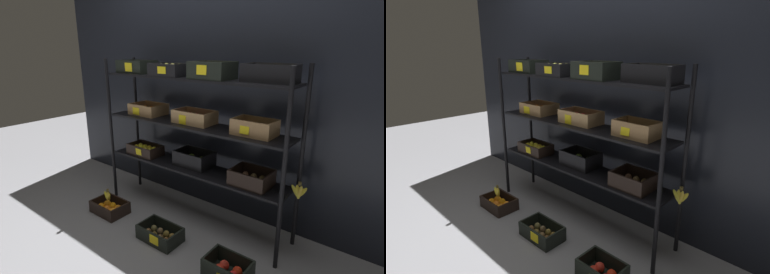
% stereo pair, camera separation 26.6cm
% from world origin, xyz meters
% --- Properties ---
extents(ground_plane, '(10.00, 10.00, 0.00)m').
position_xyz_m(ground_plane, '(0.00, 0.00, 0.00)').
color(ground_plane, gray).
extents(storefront_wall, '(4.22, 0.12, 2.31)m').
position_xyz_m(storefront_wall, '(0.00, 0.37, 1.15)').
color(storefront_wall, black).
rests_on(storefront_wall, ground_plane).
extents(display_rack, '(1.94, 0.38, 1.45)m').
position_xyz_m(display_rack, '(0.01, 0.01, 0.95)').
color(display_rack, black).
rests_on(display_rack, ground_plane).
extents(crate_ground_orange, '(0.34, 0.24, 0.12)m').
position_xyz_m(crate_ground_orange, '(-0.67, -0.44, 0.05)').
color(crate_ground_orange, black).
rests_on(crate_ground_orange, ground_plane).
extents(crate_ground_kiwi, '(0.36, 0.23, 0.13)m').
position_xyz_m(crate_ground_kiwi, '(0.01, -0.45, 0.05)').
color(crate_ground_kiwi, black).
rests_on(crate_ground_kiwi, ground_plane).
extents(crate_ground_apple_red, '(0.32, 0.22, 0.14)m').
position_xyz_m(crate_ground_apple_red, '(0.68, -0.47, 0.05)').
color(crate_ground_apple_red, black).
rests_on(crate_ground_apple_red, ground_plane).
extents(banana_bunch_loose, '(0.11, 0.04, 0.12)m').
position_xyz_m(banana_bunch_loose, '(-0.69, -0.44, 0.17)').
color(banana_bunch_loose, brown).
rests_on(banana_bunch_loose, crate_ground_orange).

